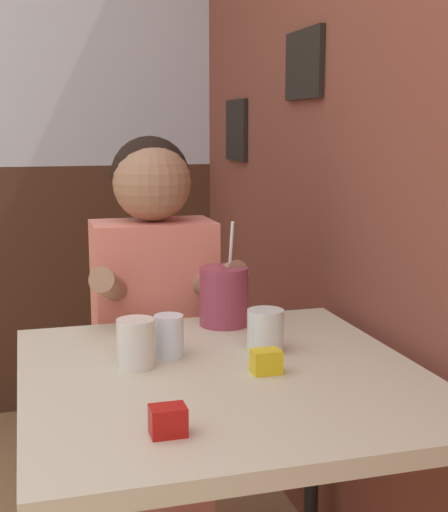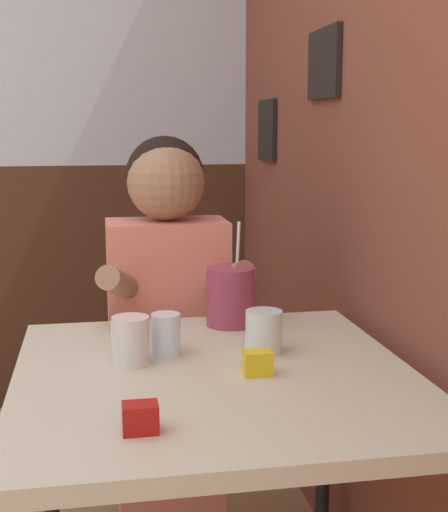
# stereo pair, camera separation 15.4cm
# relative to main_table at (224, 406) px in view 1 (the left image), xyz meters

# --- Properties ---
(brick_wall_right) EXTENTS (0.08, 4.24, 2.70)m
(brick_wall_right) POSITION_rel_main_table_xyz_m (0.48, 0.70, 0.66)
(brick_wall_right) COLOR brown
(brick_wall_right) RESTS_ON ground_plane
(main_table) EXTENTS (0.83, 0.87, 0.77)m
(main_table) POSITION_rel_main_table_xyz_m (0.00, 0.00, 0.00)
(main_table) COLOR beige
(main_table) RESTS_ON ground_plane
(person_seated) EXTENTS (0.42, 0.42, 1.24)m
(person_seated) POSITION_rel_main_table_xyz_m (-0.04, 0.60, -0.02)
(person_seated) COLOR #EA7F6B
(person_seated) RESTS_ON ground_plane
(cocktail_pitcher) EXTENTS (0.12, 0.12, 0.27)m
(cocktail_pitcher) POSITION_rel_main_table_xyz_m (0.10, 0.34, 0.15)
(cocktail_pitcher) COLOR #99384C
(cocktail_pitcher) RESTS_ON main_table
(glass_near_pitcher) EXTENTS (0.07, 0.07, 0.09)m
(glass_near_pitcher) POSITION_rel_main_table_xyz_m (-0.09, 0.13, 0.12)
(glass_near_pitcher) COLOR silver
(glass_near_pitcher) RESTS_ON main_table
(glass_center) EXTENTS (0.08, 0.08, 0.10)m
(glass_center) POSITION_rel_main_table_xyz_m (0.13, 0.11, 0.12)
(glass_center) COLOR silver
(glass_center) RESTS_ON main_table
(glass_far_side) EXTENTS (0.08, 0.08, 0.10)m
(glass_far_side) POSITION_rel_main_table_xyz_m (-0.17, 0.08, 0.13)
(glass_far_side) COLOR silver
(glass_far_side) RESTS_ON main_table
(condiment_ketchup) EXTENTS (0.06, 0.04, 0.05)m
(condiment_ketchup) POSITION_rel_main_table_xyz_m (-0.17, -0.27, 0.10)
(condiment_ketchup) COLOR #B7140F
(condiment_ketchup) RESTS_ON main_table
(condiment_mustard) EXTENTS (0.06, 0.04, 0.05)m
(condiment_mustard) POSITION_rel_main_table_xyz_m (0.08, -0.03, 0.10)
(condiment_mustard) COLOR yellow
(condiment_mustard) RESTS_ON main_table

